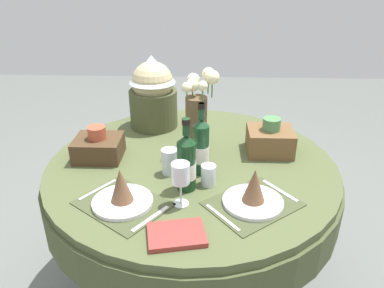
{
  "coord_description": "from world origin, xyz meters",
  "views": [
    {
      "loc": [
        0.06,
        -1.57,
        1.65
      ],
      "look_at": [
        0.0,
        0.03,
        0.84
      ],
      "focal_mm": 35.19,
      "sensor_mm": 36.0,
      "label": 1
    }
  ],
  "objects_px": {
    "place_setting_right": "(253,194)",
    "tumbler_near_right": "(208,175)",
    "book_on_table": "(176,235)",
    "woven_basket_side_right": "(270,140)",
    "place_setting_left": "(122,194)",
    "wine_bottle_left": "(201,147)",
    "wine_glass_left": "(181,175)",
    "tumbler_near_left": "(170,161)",
    "woven_basket_side_left": "(98,147)",
    "dining_table": "(192,187)",
    "wine_bottle_right": "(186,163)",
    "gift_tub_back_left": "(153,90)",
    "flower_vase": "(197,114)"
  },
  "relations": [
    {
      "from": "wine_bottle_right",
      "to": "woven_basket_side_right",
      "type": "bearing_deg",
      "value": 41.2
    },
    {
      "from": "dining_table",
      "to": "tumbler_near_right",
      "type": "xyz_separation_m",
      "value": [
        0.08,
        -0.19,
        0.19
      ]
    },
    {
      "from": "wine_bottle_left",
      "to": "book_on_table",
      "type": "xyz_separation_m",
      "value": [
        -0.08,
        -0.44,
        -0.12
      ]
    },
    {
      "from": "wine_bottle_right",
      "to": "tumbler_near_left",
      "type": "height_order",
      "value": "wine_bottle_right"
    },
    {
      "from": "woven_basket_side_left",
      "to": "place_setting_right",
      "type": "bearing_deg",
      "value": -27.21
    },
    {
      "from": "place_setting_left",
      "to": "tumbler_near_right",
      "type": "bearing_deg",
      "value": 25.44
    },
    {
      "from": "wine_bottle_right",
      "to": "woven_basket_side_right",
      "type": "distance_m",
      "value": 0.53
    },
    {
      "from": "wine_glass_left",
      "to": "book_on_table",
      "type": "relative_size",
      "value": 0.92
    },
    {
      "from": "wine_glass_left",
      "to": "tumbler_near_left",
      "type": "height_order",
      "value": "wine_glass_left"
    },
    {
      "from": "tumbler_near_left",
      "to": "wine_glass_left",
      "type": "bearing_deg",
      "value": -74.53
    },
    {
      "from": "place_setting_right",
      "to": "tumbler_near_right",
      "type": "relative_size",
      "value": 4.66
    },
    {
      "from": "dining_table",
      "to": "wine_glass_left",
      "type": "height_order",
      "value": "wine_glass_left"
    },
    {
      "from": "woven_basket_side_left",
      "to": "woven_basket_side_right",
      "type": "bearing_deg",
      "value": 6.16
    },
    {
      "from": "dining_table",
      "to": "woven_basket_side_right",
      "type": "relative_size",
      "value": 6.31
    },
    {
      "from": "tumbler_near_left",
      "to": "book_on_table",
      "type": "height_order",
      "value": "tumbler_near_left"
    },
    {
      "from": "book_on_table",
      "to": "woven_basket_side_right",
      "type": "distance_m",
      "value": 0.78
    },
    {
      "from": "wine_bottle_left",
      "to": "wine_bottle_right",
      "type": "xyz_separation_m",
      "value": [
        -0.06,
        -0.13,
        -0.01
      ]
    },
    {
      "from": "place_setting_right",
      "to": "tumbler_near_right",
      "type": "distance_m",
      "value": 0.23
    },
    {
      "from": "gift_tub_back_left",
      "to": "place_setting_left",
      "type": "bearing_deg",
      "value": -91.96
    },
    {
      "from": "place_setting_left",
      "to": "wine_glass_left",
      "type": "bearing_deg",
      "value": 2.72
    },
    {
      "from": "place_setting_right",
      "to": "wine_glass_left",
      "type": "relative_size",
      "value": 2.33
    },
    {
      "from": "wine_bottle_left",
      "to": "woven_basket_side_left",
      "type": "bearing_deg",
      "value": 165.95
    },
    {
      "from": "wine_bottle_right",
      "to": "woven_basket_side_left",
      "type": "xyz_separation_m",
      "value": [
        -0.44,
        0.26,
        -0.07
      ]
    },
    {
      "from": "flower_vase",
      "to": "woven_basket_side_left",
      "type": "distance_m",
      "value": 0.5
    },
    {
      "from": "tumbler_near_right",
      "to": "dining_table",
      "type": "bearing_deg",
      "value": 112.48
    },
    {
      "from": "place_setting_right",
      "to": "book_on_table",
      "type": "xyz_separation_m",
      "value": [
        -0.29,
        -0.2,
        -0.04
      ]
    },
    {
      "from": "dining_table",
      "to": "book_on_table",
      "type": "height_order",
      "value": "book_on_table"
    },
    {
      "from": "tumbler_near_left",
      "to": "gift_tub_back_left",
      "type": "distance_m",
      "value": 0.57
    },
    {
      "from": "tumbler_near_left",
      "to": "gift_tub_back_left",
      "type": "bearing_deg",
      "value": 104.66
    },
    {
      "from": "dining_table",
      "to": "flower_vase",
      "type": "xyz_separation_m",
      "value": [
        0.02,
        0.1,
        0.35
      ]
    },
    {
      "from": "place_setting_right",
      "to": "woven_basket_side_right",
      "type": "relative_size",
      "value": 1.93
    },
    {
      "from": "dining_table",
      "to": "flower_vase",
      "type": "relative_size",
      "value": 3.31
    },
    {
      "from": "wine_bottle_left",
      "to": "dining_table",
      "type": "bearing_deg",
      "value": 115.69
    },
    {
      "from": "wine_bottle_right",
      "to": "dining_table",
      "type": "bearing_deg",
      "value": 86.7
    },
    {
      "from": "tumbler_near_right",
      "to": "place_setting_right",
      "type": "bearing_deg",
      "value": -38.78
    },
    {
      "from": "dining_table",
      "to": "place_setting_right",
      "type": "relative_size",
      "value": 3.26
    },
    {
      "from": "woven_basket_side_left",
      "to": "dining_table",
      "type": "bearing_deg",
      "value": -4.05
    },
    {
      "from": "wine_bottle_left",
      "to": "wine_bottle_right",
      "type": "distance_m",
      "value": 0.14
    },
    {
      "from": "place_setting_left",
      "to": "wine_bottle_left",
      "type": "bearing_deg",
      "value": 40.34
    },
    {
      "from": "place_setting_left",
      "to": "wine_glass_left",
      "type": "height_order",
      "value": "wine_glass_left"
    },
    {
      "from": "place_setting_left",
      "to": "tumbler_near_right",
      "type": "distance_m",
      "value": 0.38
    },
    {
      "from": "woven_basket_side_left",
      "to": "woven_basket_side_right",
      "type": "xyz_separation_m",
      "value": [
        0.84,
        0.09,
        0.01
      ]
    },
    {
      "from": "place_setting_left",
      "to": "wine_glass_left",
      "type": "xyz_separation_m",
      "value": [
        0.23,
        0.01,
        0.09
      ]
    },
    {
      "from": "dining_table",
      "to": "gift_tub_back_left",
      "type": "xyz_separation_m",
      "value": [
        -0.23,
        0.43,
        0.36
      ]
    },
    {
      "from": "book_on_table",
      "to": "woven_basket_side_right",
      "type": "relative_size",
      "value": 0.91
    },
    {
      "from": "place_setting_left",
      "to": "woven_basket_side_left",
      "type": "bearing_deg",
      "value": 116.66
    },
    {
      "from": "wine_glass_left",
      "to": "book_on_table",
      "type": "height_order",
      "value": "wine_glass_left"
    },
    {
      "from": "gift_tub_back_left",
      "to": "dining_table",
      "type": "bearing_deg",
      "value": -61.28
    },
    {
      "from": "gift_tub_back_left",
      "to": "woven_basket_side_right",
      "type": "distance_m",
      "value": 0.7
    },
    {
      "from": "wine_bottle_left",
      "to": "tumbler_near_right",
      "type": "xyz_separation_m",
      "value": [
        0.03,
        -0.1,
        -0.08
      ]
    }
  ]
}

